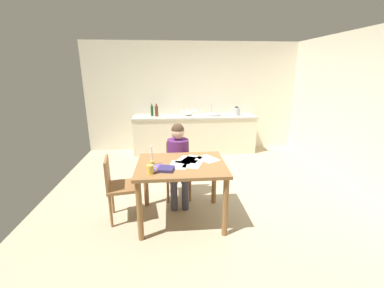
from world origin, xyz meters
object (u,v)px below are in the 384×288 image
(sink_unit, at_px, (213,114))
(wine_glass_by_kettle, at_px, (193,110))
(chair_at_table, at_px, (178,167))
(bottle_vinegar, at_px, (157,111))
(coffee_mug, at_px, (150,170))
(book_cookery, at_px, (166,169))
(wine_glass_near_sink, at_px, (196,110))
(dining_table, at_px, (181,173))
(wine_glass_back_right, at_px, (182,110))
(wine_glass_back_left, at_px, (187,110))
(chair_side_empty, at_px, (118,185))
(book_magazine, at_px, (158,168))
(person_seated, at_px, (178,158))
(candlestick, at_px, (152,160))
(bottle_oil, at_px, (152,111))
(mixing_bowl, at_px, (189,114))
(stovetop_kettle, at_px, (236,111))

(sink_unit, xyz_separation_m, wine_glass_by_kettle, (-0.47, 0.15, 0.09))
(chair_at_table, relative_size, bottle_vinegar, 3.00)
(chair_at_table, distance_m, coffee_mug, 1.11)
(book_cookery, xyz_separation_m, wine_glass_near_sink, (0.70, 3.24, 0.19))
(book_cookery, bearing_deg, bottle_vinegar, 106.74)
(dining_table, relative_size, wine_glass_back_right, 7.34)
(dining_table, xyz_separation_m, wine_glass_back_left, (0.28, 3.04, 0.34))
(chair_at_table, xyz_separation_m, chair_side_empty, (-0.81, -0.62, 0.02))
(book_cookery, distance_m, wine_glass_back_left, 3.28)
(chair_at_table, relative_size, wine_glass_by_kettle, 5.59)
(chair_at_table, bearing_deg, book_cookery, -100.88)
(book_magazine, xyz_separation_m, bottle_vinegar, (-0.16, 3.08, 0.21))
(person_seated, distance_m, wine_glass_back_left, 2.53)
(sink_unit, height_order, wine_glass_near_sink, sink_unit)
(wine_glass_back_right, bearing_deg, dining_table, -92.93)
(dining_table, xyz_separation_m, chair_side_empty, (-0.83, 0.07, -0.18))
(chair_side_empty, relative_size, book_cookery, 4.70)
(book_cookery, bearing_deg, candlestick, 143.73)
(dining_table, bearing_deg, chair_side_empty, 174.86)
(chair_side_empty, xyz_separation_m, sink_unit, (1.71, 2.82, 0.43))
(coffee_mug, bearing_deg, wine_glass_back_left, 79.00)
(book_cookery, xyz_separation_m, bottle_oil, (-0.36, 3.15, 0.21))
(chair_side_empty, height_order, wine_glass_near_sink, wine_glass_near_sink)
(wine_glass_back_left, bearing_deg, book_magazine, -99.99)
(candlestick, bearing_deg, wine_glass_back_left, 77.92)
(bottle_oil, xyz_separation_m, mixing_bowl, (0.87, -0.01, -0.08))
(book_magazine, relative_size, wine_glass_near_sink, 1.30)
(stovetop_kettle, xyz_separation_m, wine_glass_by_kettle, (-1.05, 0.15, 0.01))
(book_magazine, relative_size, wine_glass_back_left, 1.30)
(book_cookery, height_order, wine_glass_back_left, wine_glass_back_left)
(person_seated, relative_size, chair_side_empty, 1.36)
(coffee_mug, distance_m, wine_glass_back_left, 3.40)
(dining_table, bearing_deg, wine_glass_back_right, 87.07)
(stovetop_kettle, distance_m, wine_glass_back_right, 1.32)
(sink_unit, distance_m, bottle_oil, 1.45)
(candlestick, distance_m, wine_glass_near_sink, 3.17)
(dining_table, bearing_deg, wine_glass_back_left, 84.67)
(book_magazine, relative_size, wine_glass_by_kettle, 1.30)
(wine_glass_back_left, bearing_deg, book_cookery, -98.34)
(bottle_oil, distance_m, wine_glass_by_kettle, 0.98)
(book_magazine, distance_m, bottle_oil, 3.14)
(coffee_mug, bearing_deg, wine_glass_near_sink, 75.26)
(dining_table, xyz_separation_m, candlestick, (-0.37, -0.00, 0.19))
(mixing_bowl, relative_size, stovetop_kettle, 0.91)
(sink_unit, height_order, stovetop_kettle, sink_unit)
(wine_glass_by_kettle, relative_size, wine_glass_back_right, 1.00)
(bottle_oil, bearing_deg, book_cookery, -83.41)
(bottle_vinegar, height_order, mixing_bowl, bottle_vinegar)
(book_magazine, xyz_separation_m, wine_glass_back_left, (0.57, 3.21, 0.19))
(candlestick, relative_size, bottle_oil, 0.84)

